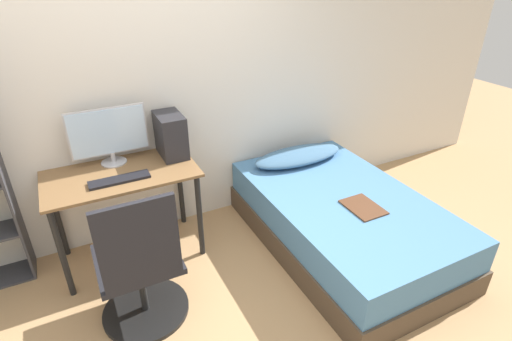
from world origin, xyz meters
name	(u,v)px	position (x,y,z in m)	size (l,w,h in m)	color
wall_back	(140,93)	(0.00, 1.49, 1.25)	(8.00, 0.05, 2.50)	silver
desk	(123,186)	(-0.28, 1.16, 0.65)	(1.11, 0.61, 0.77)	brown
office_chair	(141,275)	(-0.34, 0.43, 0.39)	(0.59, 0.59, 1.04)	black
bed	(342,221)	(1.33, 0.49, 0.24)	(1.19, 1.94, 0.48)	#4C3D2D
pillow	(298,156)	(1.33, 1.20, 0.53)	(0.90, 0.36, 0.11)	teal
magazine	(363,207)	(1.35, 0.30, 0.48)	(0.24, 0.32, 0.01)	#56331E
monitor	(109,134)	(-0.30, 1.35, 1.01)	(0.58, 0.19, 0.45)	#B7B7BC
keyboard	(120,180)	(-0.31, 1.04, 0.78)	(0.43, 0.12, 0.02)	black
pc_tower	(171,135)	(0.16, 1.28, 0.94)	(0.19, 0.32, 0.35)	#232328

